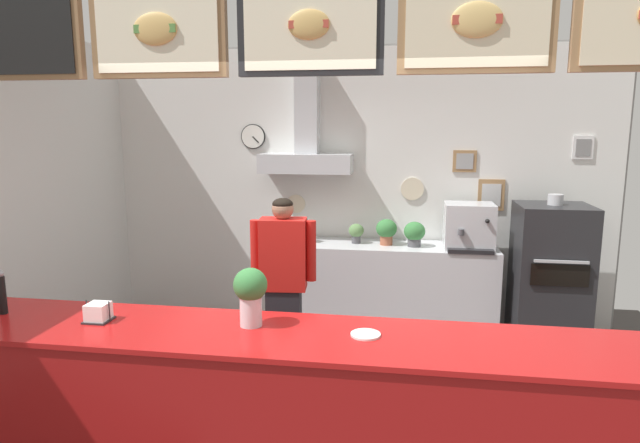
{
  "coord_description": "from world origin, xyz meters",
  "views": [
    {
      "loc": [
        0.54,
        -3.35,
        2.15
      ],
      "look_at": [
        -0.1,
        0.72,
        1.42
      ],
      "focal_mm": 30.63,
      "sensor_mm": 36.0,
      "label": 1
    }
  ],
  "objects": [
    {
      "name": "back_wall_assembly",
      "position": [
        -0.03,
        2.41,
        1.59
      ],
      "size": [
        5.48,
        2.99,
        2.97
      ],
      "color": "gray",
      "rests_on": "ground_plane"
    },
    {
      "name": "service_counter",
      "position": [
        0.0,
        -0.54,
        0.5
      ],
      "size": [
        4.55,
        0.69,
        1.01
      ],
      "color": "maroon",
      "rests_on": "ground_plane"
    },
    {
      "name": "back_prep_counter",
      "position": [
        0.4,
        2.19,
        0.46
      ],
      "size": [
        2.17,
        0.59,
        0.93
      ],
      "color": "silver",
      "rests_on": "ground_plane"
    },
    {
      "name": "pizza_oven",
      "position": [
        1.93,
        1.98,
        0.71
      ],
      "size": [
        0.67,
        0.67,
        1.51
      ],
      "color": "#232326",
      "rests_on": "ground_plane"
    },
    {
      "name": "shop_worker",
      "position": [
        -0.41,
        0.79,
        0.85
      ],
      "size": [
        0.52,
        0.25,
        1.58
      ],
      "rotation": [
        0.0,
        0.0,
        3.24
      ],
      "color": "#232328",
      "rests_on": "ground_plane"
    },
    {
      "name": "espresso_machine",
      "position": [
        1.18,
        2.17,
        1.15
      ],
      "size": [
        0.48,
        0.49,
        0.45
      ],
      "color": "silver",
      "rests_on": "back_prep_counter"
    },
    {
      "name": "potted_thyme",
      "position": [
        0.36,
        2.19,
        1.08
      ],
      "size": [
        0.22,
        0.22,
        0.27
      ],
      "color": "#9E563D",
      "rests_on": "back_prep_counter"
    },
    {
      "name": "potted_sage",
      "position": [
        0.64,
        2.16,
        1.07
      ],
      "size": [
        0.22,
        0.22,
        0.25
      ],
      "color": "#4C4C51",
      "rests_on": "back_prep_counter"
    },
    {
      "name": "potted_rosemary",
      "position": [
        0.05,
        2.22,
        1.05
      ],
      "size": [
        0.16,
        0.16,
        0.21
      ],
      "color": "#4C4C51",
      "rests_on": "back_prep_counter"
    },
    {
      "name": "potted_oregano",
      "position": [
        -0.49,
        2.19,
        1.06
      ],
      "size": [
        0.16,
        0.16,
        0.22
      ],
      "color": "beige",
      "rests_on": "back_prep_counter"
    },
    {
      "name": "condiment_plate",
      "position": [
        0.34,
        -0.51,
        1.01
      ],
      "size": [
        0.17,
        0.17,
        0.01
      ],
      "color": "white",
      "rests_on": "service_counter"
    },
    {
      "name": "basil_vase",
      "position": [
        -0.32,
        -0.45,
        1.19
      ],
      "size": [
        0.19,
        0.19,
        0.34
      ],
      "color": "silver",
      "rests_on": "service_counter"
    },
    {
      "name": "napkin_holder",
      "position": [
        -1.23,
        -0.52,
        1.06
      ],
      "size": [
        0.15,
        0.14,
        0.12
      ],
      "color": "#262628",
      "rests_on": "service_counter"
    },
    {
      "name": "pepper_grinder",
      "position": [
        -1.88,
        -0.5,
        1.14
      ],
      "size": [
        0.05,
        0.05,
        0.27
      ],
      "color": "black",
      "rests_on": "service_counter"
    }
  ]
}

